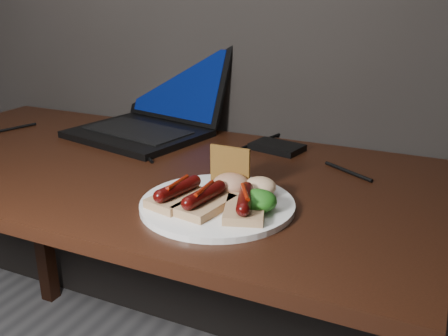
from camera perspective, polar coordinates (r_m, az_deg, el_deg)
desk at (r=1.23m, az=-10.07°, el=-3.42°), size 1.40×0.70×0.75m
laptop at (r=1.45m, az=-8.20°, el=6.04°), size 0.41×0.43×0.25m
hard_drive at (r=1.29m, az=6.08°, el=2.40°), size 0.14×0.11×0.02m
desk_cables at (r=1.32m, az=-6.01°, el=2.64°), size 1.07×0.43×0.01m
plate at (r=0.95m, az=-0.77°, el=-4.19°), size 0.38×0.38×0.01m
bread_sausage_left at (r=0.94m, az=-5.28°, el=-3.00°), size 0.09×0.13×0.04m
bread_sausage_center at (r=0.91m, az=-2.26°, el=-3.73°), size 0.09×0.13×0.04m
bread_sausage_right at (r=0.90m, az=2.40°, el=-4.17°), size 0.10×0.13×0.04m
crispbread at (r=1.00m, az=0.68°, el=0.13°), size 0.08×0.01×0.08m
salad_greens at (r=0.91m, az=3.89°, el=-3.76°), size 0.07×0.07×0.04m
salsa_mound at (r=0.98m, az=0.78°, el=-1.83°), size 0.07×0.07×0.04m
coleslaw_mound at (r=0.97m, az=4.12°, el=-2.12°), size 0.06×0.06×0.04m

